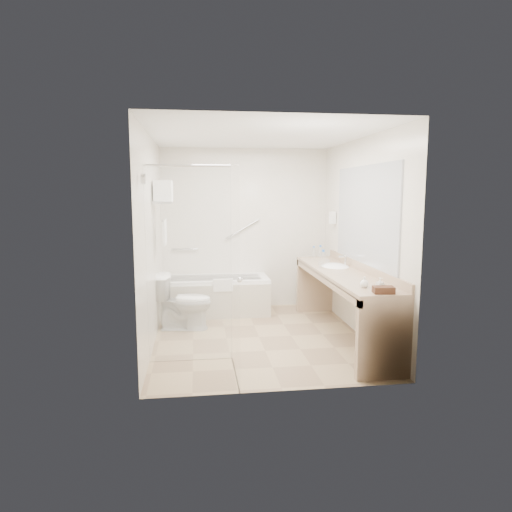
{
  "coord_description": "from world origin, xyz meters",
  "views": [
    {
      "loc": [
        -0.77,
        -5.54,
        1.83
      ],
      "look_at": [
        0.0,
        0.3,
        1.0
      ],
      "focal_mm": 32.0,
      "sensor_mm": 36.0,
      "label": 1
    }
  ],
  "objects": [
    {
      "name": "grab_bar_short",
      "position": [
        -0.95,
        1.56,
        0.95
      ],
      "size": [
        0.4,
        0.03,
        0.03
      ],
      "primitive_type": "cylinder",
      "rotation": [
        0.0,
        1.57,
        0.0
      ],
      "color": "silver",
      "rests_on": "wall_back"
    },
    {
      "name": "water_bottle_left",
      "position": [
        0.9,
        0.28,
        0.95
      ],
      "size": [
        0.07,
        0.07,
        0.22
      ],
      "rotation": [
        0.0,
        0.0,
        0.26
      ],
      "color": "silver",
      "rests_on": "vanity_counter"
    },
    {
      "name": "towel_shelf",
      "position": [
        -1.17,
        0.35,
        1.75
      ],
      "size": [
        0.24,
        0.55,
        0.81
      ],
      "color": "silver",
      "rests_on": "wall_left"
    },
    {
      "name": "hairdryer_unit",
      "position": [
        1.25,
        1.05,
        1.45
      ],
      "size": [
        0.08,
        0.1,
        0.18
      ],
      "primitive_type": "cube",
      "color": "white",
      "rests_on": "wall_right"
    },
    {
      "name": "wall_right",
      "position": [
        1.3,
        0.0,
        1.25
      ],
      "size": [
        0.1,
        3.2,
        2.5
      ],
      "primitive_type": "cube",
      "color": "silver",
      "rests_on": "ground"
    },
    {
      "name": "wall_back",
      "position": [
        0.0,
        1.6,
        1.25
      ],
      "size": [
        2.6,
        0.1,
        2.5
      ],
      "primitive_type": "cube",
      "color": "silver",
      "rests_on": "ground"
    },
    {
      "name": "bathtub",
      "position": [
        -0.5,
        1.24,
        0.28
      ],
      "size": [
        1.6,
        0.73,
        0.59
      ],
      "color": "white",
      "rests_on": "floor"
    },
    {
      "name": "water_bottle_mid",
      "position": [
        0.99,
        1.1,
        0.93
      ],
      "size": [
        0.05,
        0.05,
        0.17
      ],
      "rotation": [
        0.0,
        0.0,
        0.02
      ],
      "color": "silver",
      "rests_on": "vanity_counter"
    },
    {
      "name": "drinking_glass_near",
      "position": [
        0.99,
        0.37,
        0.89
      ],
      "size": [
        0.07,
        0.07,
        0.08
      ],
      "primitive_type": "cylinder",
      "rotation": [
        0.0,
        0.0,
        -0.1
      ],
      "color": "silver",
      "rests_on": "vanity_counter"
    },
    {
      "name": "vanity_counter",
      "position": [
        1.02,
        -0.15,
        0.64
      ],
      "size": [
        0.55,
        2.7,
        0.95
      ],
      "color": "tan",
      "rests_on": "floor"
    },
    {
      "name": "amenity_basket",
      "position": [
        1.03,
        -1.39,
        0.88
      ],
      "size": [
        0.22,
        0.16,
        0.07
      ],
      "primitive_type": "cube",
      "rotation": [
        0.0,
        0.0,
        -0.14
      ],
      "color": "#452818",
      "rests_on": "vanity_counter"
    },
    {
      "name": "wall_front",
      "position": [
        0.0,
        -1.6,
        1.25
      ],
      "size": [
        2.6,
        0.1,
        2.5
      ],
      "primitive_type": "cube",
      "color": "silver",
      "rests_on": "ground"
    },
    {
      "name": "drinking_glass_far",
      "position": [
        0.83,
        0.12,
        0.9
      ],
      "size": [
        0.08,
        0.08,
        0.09
      ],
      "primitive_type": "cylinder",
      "rotation": [
        0.0,
        0.0,
        -0.05
      ],
      "color": "silver",
      "rests_on": "vanity_counter"
    },
    {
      "name": "sink",
      "position": [
        1.05,
        0.25,
        0.82
      ],
      "size": [
        0.4,
        0.52,
        0.14
      ],
      "primitive_type": "ellipsoid",
      "color": "white",
      "rests_on": "vanity_counter"
    },
    {
      "name": "toilet",
      "position": [
        -0.95,
        0.5,
        0.37
      ],
      "size": [
        0.8,
        0.51,
        0.73
      ],
      "primitive_type": "imported",
      "rotation": [
        0.0,
        0.0,
        1.44
      ],
      "color": "white",
      "rests_on": "floor"
    },
    {
      "name": "floor",
      "position": [
        0.0,
        0.0,
        0.0
      ],
      "size": [
        3.2,
        3.2,
        0.0
      ],
      "primitive_type": "plane",
      "color": "tan",
      "rests_on": "ground"
    },
    {
      "name": "soap_bottle_b",
      "position": [
        0.94,
        -1.11,
        0.89
      ],
      "size": [
        0.11,
        0.13,
        0.09
      ],
      "primitive_type": "imported",
      "rotation": [
        0.0,
        0.0,
        0.21
      ],
      "color": "white",
      "rests_on": "vanity_counter"
    },
    {
      "name": "wall_left",
      "position": [
        -1.3,
        0.0,
        1.25
      ],
      "size": [
        0.1,
        3.2,
        2.5
      ],
      "primitive_type": "cube",
      "color": "silver",
      "rests_on": "ground"
    },
    {
      "name": "grab_bar_long",
      "position": [
        -0.05,
        1.56,
        1.25
      ],
      "size": [
        0.53,
        0.03,
        0.33
      ],
      "primitive_type": "cylinder",
      "rotation": [
        0.0,
        1.05,
        0.0
      ],
      "color": "silver",
      "rests_on": "wall_back"
    },
    {
      "name": "soap_bottle_a",
      "position": [
        1.03,
        -1.29,
        0.88
      ],
      "size": [
        0.11,
        0.15,
        0.06
      ],
      "primitive_type": "imported",
      "rotation": [
        0.0,
        0.0,
        0.41
      ],
      "color": "white",
      "rests_on": "vanity_counter"
    },
    {
      "name": "faucet",
      "position": [
        1.2,
        0.25,
        0.93
      ],
      "size": [
        0.03,
        0.03,
        0.14
      ],
      "primitive_type": "cylinder",
      "color": "silver",
      "rests_on": "vanity_counter"
    },
    {
      "name": "water_bottle_right",
      "position": [
        1.07,
        1.02,
        0.94
      ],
      "size": [
        0.06,
        0.06,
        0.19
      ],
      "rotation": [
        0.0,
        0.0,
        0.03
      ],
      "color": "silver",
      "rests_on": "vanity_counter"
    },
    {
      "name": "shower_enclosure",
      "position": [
        -0.63,
        -0.93,
        1.07
      ],
      "size": [
        0.96,
        0.91,
        2.11
      ],
      "color": "silver",
      "rests_on": "floor"
    },
    {
      "name": "mirror",
      "position": [
        1.29,
        -0.15,
        1.55
      ],
      "size": [
        0.02,
        2.0,
        1.2
      ],
      "primitive_type": "cube",
      "color": "#A5AAB1",
      "rests_on": "wall_right"
    },
    {
      "name": "ceiling",
      "position": [
        0.0,
        0.0,
        2.5
      ],
      "size": [
        2.6,
        3.2,
        0.1
      ],
      "primitive_type": "cube",
      "color": "white",
      "rests_on": "wall_back"
    }
  ]
}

